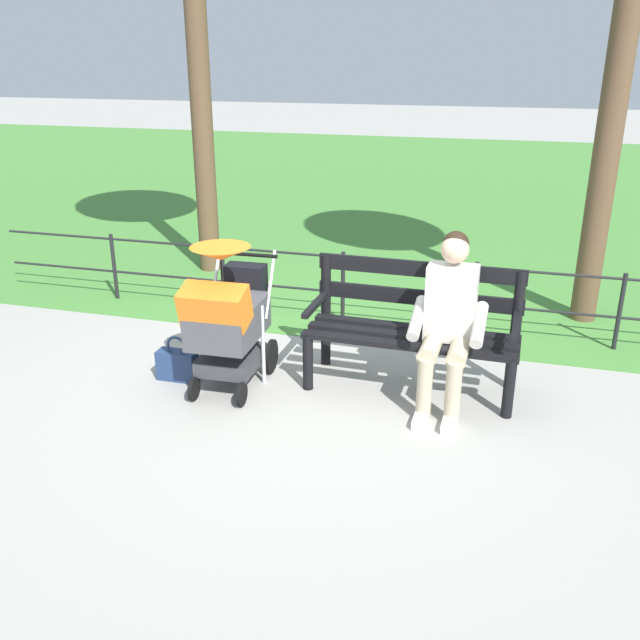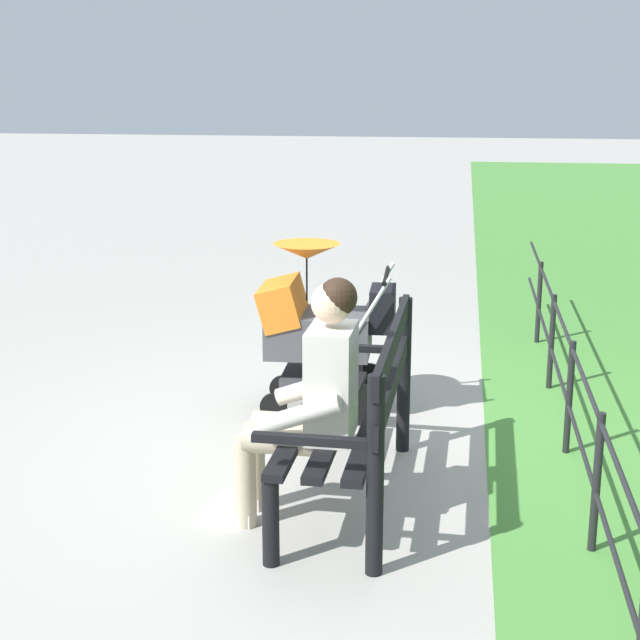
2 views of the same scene
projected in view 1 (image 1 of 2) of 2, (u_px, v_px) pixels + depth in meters
The scene contains 7 objects.
ground_plane at pixel (304, 377), 5.56m from camera, with size 60.00×60.00×0.00m, color #9E9B93.
grass_lawn at pixel (436, 186), 13.44m from camera, with size 40.00×16.00×0.01m, color #478438.
park_bench at pixel (414, 322), 5.25m from camera, with size 1.61×0.63×0.96m.
person_on_bench at pixel (448, 317), 4.93m from camera, with size 0.54×0.74×1.28m.
stroller at pixel (228, 316), 5.19m from camera, with size 0.53×0.90×1.15m.
handbag at pixel (178, 364), 5.48m from camera, with size 0.32×0.14×0.37m.
park_fence at pixel (371, 283), 6.48m from camera, with size 7.42×0.04×0.70m.
Camera 1 is at (-1.48, 4.78, 2.45)m, focal length 38.65 mm.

